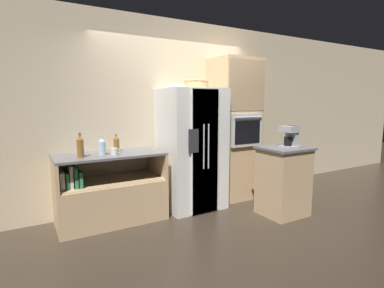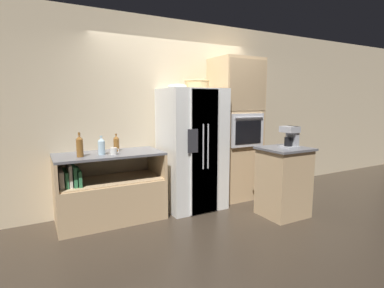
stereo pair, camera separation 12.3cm
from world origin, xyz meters
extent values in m
plane|color=#382D23|center=(0.00, 0.00, 0.00)|extent=(20.00, 20.00, 0.00)
cube|color=beige|center=(0.00, 0.46, 1.40)|extent=(12.00, 0.06, 2.80)
cube|color=tan|center=(-1.11, 0.10, 0.27)|extent=(1.37, 0.67, 0.54)
cube|color=tan|center=(-1.11, 0.10, 0.55)|extent=(1.31, 0.62, 0.02)
cube|color=tan|center=(-1.78, 0.10, 0.71)|extent=(0.04, 0.67, 0.34)
cube|color=tan|center=(-0.45, 0.10, 0.71)|extent=(0.04, 0.67, 0.34)
cube|color=slate|center=(-1.11, 0.10, 0.90)|extent=(1.37, 0.67, 0.03)
cube|color=silver|center=(-1.71, 0.06, 0.66)|extent=(0.05, 0.38, 0.21)
cube|color=#337A4C|center=(-1.66, 0.06, 0.65)|extent=(0.04, 0.37, 0.19)
cube|color=silver|center=(-1.61, 0.06, 0.69)|extent=(0.04, 0.36, 0.27)
cube|color=#337A4C|center=(-1.56, 0.06, 0.68)|extent=(0.04, 0.38, 0.24)
cube|color=#337A4C|center=(-1.51, 0.06, 0.65)|extent=(0.04, 0.40, 0.19)
cube|color=silver|center=(0.09, 0.06, 0.88)|extent=(0.86, 0.74, 1.76)
cube|color=silver|center=(0.09, -0.32, 0.88)|extent=(0.42, 0.02, 1.73)
cube|color=silver|center=(0.10, -0.32, 0.88)|extent=(0.42, 0.02, 1.73)
cylinder|color=#B2B2B7|center=(0.06, -0.34, 0.97)|extent=(0.02, 0.02, 0.62)
cylinder|color=#B2B2B7|center=(0.13, -0.34, 0.97)|extent=(0.02, 0.02, 0.62)
cube|color=#2D2D33|center=(-0.10, -0.33, 1.06)|extent=(0.15, 0.01, 0.32)
cube|color=tan|center=(0.93, 0.13, 1.13)|extent=(0.73, 0.61, 2.25)
cube|color=silver|center=(0.93, -0.20, 1.14)|extent=(0.59, 0.04, 0.51)
cube|color=black|center=(0.93, -0.22, 1.11)|extent=(0.49, 0.01, 0.36)
cylinder|color=#B2B2B7|center=(0.93, -0.24, 1.34)|extent=(0.52, 0.02, 0.02)
cube|color=tan|center=(0.93, -0.18, 1.82)|extent=(0.68, 0.01, 0.77)
cube|color=tan|center=(1.04, -0.87, 0.46)|extent=(0.58, 0.53, 0.93)
cube|color=slate|center=(1.04, -0.87, 0.94)|extent=(0.63, 0.57, 0.03)
cylinder|color=tan|center=(0.23, 0.15, 1.82)|extent=(0.35, 0.35, 0.12)
torus|color=tan|center=(0.23, 0.15, 1.88)|extent=(0.37, 0.37, 0.03)
ellipsoid|color=white|center=(-0.11, 0.12, 1.79)|extent=(0.28, 0.28, 0.06)
cylinder|color=brown|center=(-1.48, -0.01, 1.02)|extent=(0.08, 0.08, 0.22)
cone|color=brown|center=(-1.48, -0.01, 1.15)|extent=(0.08, 0.08, 0.04)
cylinder|color=brown|center=(-1.48, -0.01, 1.19)|extent=(0.03, 0.03, 0.04)
cylinder|color=silver|center=(-1.22, 0.03, 1.00)|extent=(0.09, 0.09, 0.17)
cone|color=silver|center=(-1.22, 0.03, 1.11)|extent=(0.09, 0.09, 0.05)
cylinder|color=silver|center=(-1.22, 0.03, 1.14)|extent=(0.03, 0.03, 0.02)
cylinder|color=brown|center=(-0.99, 0.20, 1.00)|extent=(0.07, 0.07, 0.17)
cone|color=brown|center=(-0.99, 0.20, 1.10)|extent=(0.07, 0.07, 0.04)
cylinder|color=brown|center=(-0.99, 0.20, 1.14)|extent=(0.03, 0.03, 0.03)
cylinder|color=silver|center=(-1.08, -0.04, 0.95)|extent=(0.08, 0.08, 0.09)
torus|color=silver|center=(-1.04, -0.04, 0.95)|extent=(0.06, 0.01, 0.06)
cube|color=#B2B2B7|center=(1.07, -0.91, 0.97)|extent=(0.18, 0.22, 0.02)
cylinder|color=black|center=(1.05, -0.91, 1.04)|extent=(0.11, 0.11, 0.12)
cube|color=#B2B2B7|center=(1.12, -0.91, 1.10)|extent=(0.06, 0.19, 0.29)
cube|color=#B2B2B7|center=(1.07, -0.91, 1.21)|extent=(0.18, 0.22, 0.08)
camera|label=1|loc=(-2.09, -3.74, 1.58)|focal=28.00mm
camera|label=2|loc=(-1.98, -3.80, 1.58)|focal=28.00mm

